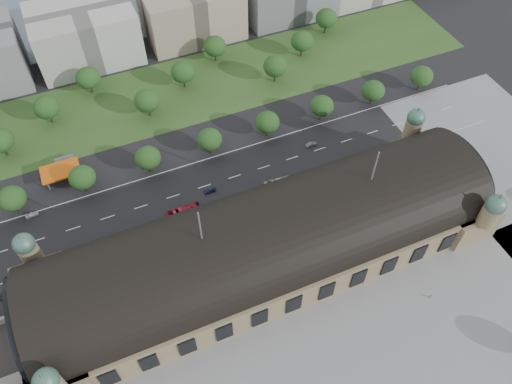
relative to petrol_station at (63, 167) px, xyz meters
name	(u,v)px	position (x,y,z in m)	size (l,w,h in m)	color
ground	(266,261)	(53.91, -65.28, -2.95)	(900.00, 900.00, 0.00)	black
station	(266,244)	(53.91, -65.28, 7.33)	(150.00, 48.40, 44.30)	#8E7F58
plaza_south	(361,373)	(63.91, -109.28, -2.95)	(190.00, 48.00, 0.12)	gray
road_slab	(173,196)	(33.91, -27.28, -2.95)	(260.00, 26.00, 0.10)	black
grass_belt	(146,100)	(38.91, 27.72, -2.95)	(300.00, 45.00, 0.10)	#305120
petrol_station	(63,167)	(0.00, 0.00, 0.00)	(14.00, 13.00, 5.05)	#DF5A0D
office_3	(85,34)	(23.91, 67.72, 9.05)	(45.00, 32.00, 24.00)	beige
office_4	(191,10)	(73.91, 67.72, 9.05)	(45.00, 32.00, 24.00)	tan
tree_row_2	(12,198)	(-18.09, -12.28, 4.48)	(9.60, 9.60, 11.52)	#2D2116
tree_row_3	(82,177)	(5.91, -12.28, 4.48)	(9.60, 9.60, 11.52)	#2D2116
tree_row_4	(148,158)	(29.91, -12.28, 4.48)	(9.60, 9.60, 11.52)	#2D2116
tree_row_5	(210,139)	(53.91, -12.28, 4.48)	(9.60, 9.60, 11.52)	#2D2116
tree_row_6	(267,122)	(77.91, -12.28, 4.48)	(9.60, 9.60, 11.52)	#2D2116
tree_row_7	(322,106)	(101.91, -12.28, 4.48)	(9.60, 9.60, 11.52)	#2D2116
tree_row_8	(373,91)	(125.91, -12.28, 4.48)	(9.60, 9.60, 11.52)	#2D2116
tree_row_9	(422,76)	(149.91, -12.28, 4.48)	(9.60, 9.60, 11.52)	#2D2116
tree_belt_3	(0,140)	(-19.09, 17.72, 5.10)	(10.40, 10.40, 12.48)	#2D2116
tree_belt_4	(46,107)	(-0.09, 29.72, 5.10)	(10.40, 10.40, 12.48)	#2D2116
tree_belt_5	(88,78)	(18.91, 41.72, 5.10)	(10.40, 10.40, 12.48)	#2D2116
tree_belt_6	(147,101)	(37.91, 17.72, 5.10)	(10.40, 10.40, 12.48)	#2D2116
tree_belt_7	(183,72)	(56.91, 29.72, 5.10)	(10.40, 10.40, 12.48)	#2D2116
tree_belt_8	(215,46)	(75.91, 41.72, 5.10)	(10.40, 10.40, 12.48)	#2D2116
tree_belt_9	(275,66)	(94.91, 17.72, 5.10)	(10.40, 10.40, 12.48)	#2D2116
tree_belt_10	(302,41)	(113.91, 29.72, 5.10)	(10.40, 10.40, 12.48)	#2D2116
tree_belt_11	(326,18)	(132.91, 41.72, 5.10)	(10.40, 10.40, 12.48)	#2D2116
traffic_car_1	(32,215)	(-14.29, -16.32, -2.24)	(1.50, 4.29, 1.41)	gray
traffic_car_4	(210,191)	(46.94, -30.50, -2.20)	(1.76, 4.38, 1.49)	#1C234F
traffic_car_5	(311,144)	(91.66, -24.18, -2.18)	(1.63, 4.67, 1.54)	slate
traffic_car_6	(420,114)	(141.09, -26.42, -2.20)	(2.49, 5.40, 1.50)	white
parked_car_0	(5,294)	(-26.09, -44.28, -2.22)	(1.55, 4.45, 1.47)	black
parked_car_1	(58,275)	(-9.65, -44.28, -2.29)	(2.20, 4.77, 1.33)	maroon
parked_car_2	(97,262)	(2.83, -44.19, -2.16)	(2.22, 5.46, 1.58)	#192648
parked_car_3	(117,248)	(10.18, -41.47, -2.22)	(1.72, 4.27, 1.45)	#525559
parked_car_4	(152,242)	(21.39, -43.58, -2.28)	(1.41, 4.03, 1.33)	silver
parked_car_5	(157,231)	(24.15, -40.28, -2.17)	(2.58, 5.59, 1.55)	gray
parked_car_6	(192,227)	(35.91, -43.47, -2.15)	(2.23, 5.49, 1.59)	black
bus_west	(184,212)	(35.02, -36.68, -1.22)	(2.91, 12.44, 3.46)	#B71D35
bus_mid	(281,183)	(71.98, -38.28, -1.16)	(3.01, 12.86, 3.58)	silver
bus_east	(263,190)	(64.55, -38.28, -1.45)	(2.51, 10.74, 2.99)	#B8B1AB
pedestrian_0	(430,297)	(95.57, -97.50, -2.17)	(0.77, 0.44, 1.57)	gray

